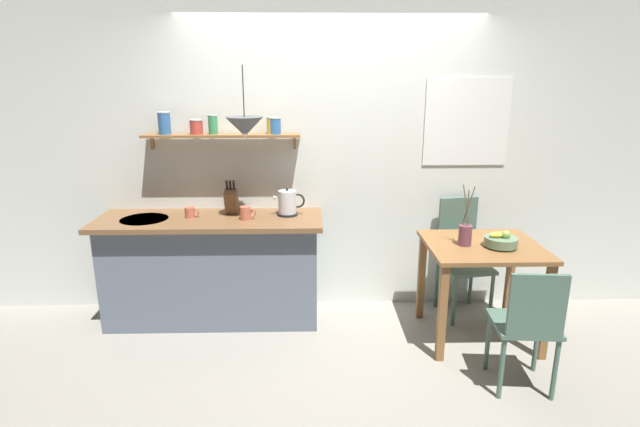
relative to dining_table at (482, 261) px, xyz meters
The scene contains 14 objects.
ground_plane 1.31m from the dining_table, behind, with size 14.00×14.00×0.00m, color gray.
back_wall 1.36m from the dining_table, 143.69° to the left, with size 6.80×0.11×2.70m.
kitchen_counter 2.18m from the dining_table, behind, with size 1.83×0.63×0.91m.
wall_shelf 2.33m from the dining_table, 165.51° to the left, with size 1.28×0.20×0.31m.
dining_table is the anchor object (origin of this frame).
dining_chair_near 0.73m from the dining_table, 84.68° to the right, with size 0.43×0.42×0.87m.
dining_chair_far 0.48m from the dining_table, 91.78° to the left, with size 0.46×0.48×1.01m.
fruit_bowl 0.22m from the dining_table, 33.41° to the right, with size 0.24×0.24×0.14m.
twig_vase 0.27m from the dining_table, behind, with size 0.10×0.10×0.47m.
electric_kettle 1.60m from the dining_table, 164.87° to the left, with size 0.26×0.17×0.23m.
knife_block 2.06m from the dining_table, 167.12° to the left, with size 0.10×0.16×0.29m.
coffee_mug_by_sink 2.34m from the dining_table, behind, with size 0.12×0.08×0.09m.
coffee_mug_spare 1.88m from the dining_table, behind, with size 0.13×0.09×0.11m.
pendant_lamp 2.08m from the dining_table, behind, with size 0.29×0.29×0.52m.
Camera 1 is at (-0.20, -3.60, 2.02)m, focal length 27.96 mm.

